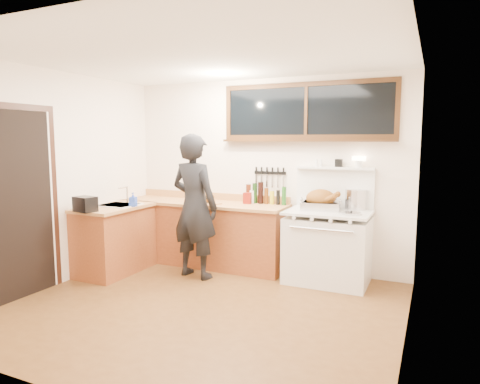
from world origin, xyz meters
The scene contains 20 objects.
ground_plane centered at (0.00, 0.00, -0.01)m, with size 4.00×3.50×0.02m, color #5A3617.
room_shell centered at (0.00, 0.00, 1.65)m, with size 4.10×3.60×2.65m.
counter_back centered at (-0.80, 1.45, 0.45)m, with size 2.44×0.64×1.00m.
counter_left centered at (-1.70, 0.62, 0.45)m, with size 0.64×1.09×0.90m.
sink_unit centered at (-1.68, 0.70, 0.85)m, with size 0.50×0.45×0.37m.
vintage_stove centered at (1.00, 1.41, 0.47)m, with size 1.02×0.74×1.57m.
back_window centered at (0.60, 1.72, 2.06)m, with size 2.32×0.13×0.77m.
left_doorway centered at (-1.99, -0.55, 1.09)m, with size 0.02×1.04×2.17m.
knife_strip centered at (0.10, 1.73, 1.31)m, with size 0.46×0.03×0.28m.
man centered at (-0.61, 0.90, 0.93)m, with size 0.73×0.54×1.85m.
soap_bottle centered at (-1.43, 0.70, 0.99)m, with size 0.10×0.10×0.18m.
toaster centered at (-1.70, 0.12, 0.99)m, with size 0.30×0.23×0.19m.
cutting_board centered at (-0.67, 1.28, 0.95)m, with size 0.45×0.40×0.14m.
roast_turkey centered at (0.89, 1.48, 1.00)m, with size 0.53×0.43×0.26m.
stockpot centered at (1.28, 1.68, 1.03)m, with size 0.34×0.34×0.26m.
saucepan centered at (1.04, 1.52, 0.96)m, with size 0.17×0.28×0.12m.
pot_lid centered at (1.30, 1.28, 0.91)m, with size 0.27×0.27×0.04m.
coffee_tin centered at (-0.16, 1.54, 0.98)m, with size 0.11×0.09×0.15m.
pitcher centered at (-0.11, 1.63, 0.99)m, with size 0.12×0.12×0.18m.
bottle_cluster centered at (0.05, 1.63, 1.03)m, with size 0.59×0.07×0.30m.
Camera 1 is at (2.17, -3.79, 1.77)m, focal length 32.00 mm.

